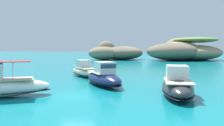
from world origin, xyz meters
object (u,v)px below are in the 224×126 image
motorboat_navy (104,77)px  motorboat_cream (84,71)px  islet_large (185,51)px  islet_small (116,53)px  motorboat_charcoal (177,85)px

motorboat_navy → motorboat_cream: 7.76m
islet_large → motorboat_cream: (-19.88, -44.26, -1.84)m
islet_small → motorboat_navy: islet_small is taller
motorboat_charcoal → motorboat_navy: size_ratio=0.97×
motorboat_charcoal → islet_small: bearing=99.6°
islet_small → motorboat_cream: size_ratio=2.58×
motorboat_navy → motorboat_cream: motorboat_navy is taller
islet_large → motorboat_cream: size_ratio=3.83×
islet_small → motorboat_charcoal: size_ratio=2.35×
islet_small → motorboat_navy: size_ratio=2.29×
motorboat_charcoal → motorboat_navy: bearing=143.6°
motorboat_navy → motorboat_cream: size_ratio=1.13×
motorboat_navy → islet_large: bearing=72.1°
islet_large → islet_small: bearing=-179.0°
motorboat_navy → motorboat_cream: (-3.37, 6.99, -0.07)m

